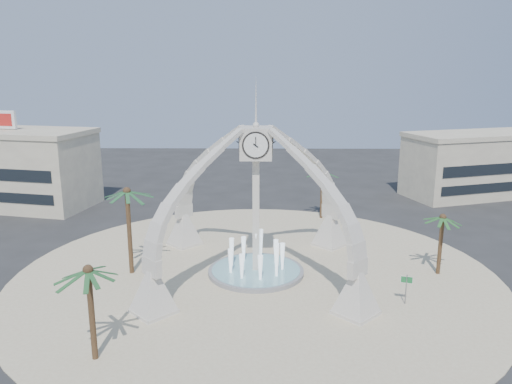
{
  "coord_description": "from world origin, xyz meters",
  "views": [
    {
      "loc": [
        0.57,
        -39.0,
        16.53
      ],
      "look_at": [
        -0.03,
        2.0,
        6.59
      ],
      "focal_mm": 35.0,
      "sensor_mm": 36.0,
      "label": 1
    }
  ],
  "objects_px": {
    "fountain": "(256,271)",
    "palm_north": "(322,172)",
    "clock_tower": "(256,199)",
    "palm_east": "(443,218)",
    "palm_west": "(127,193)",
    "palm_south": "(88,271)",
    "street_sign": "(406,283)"
  },
  "relations": [
    {
      "from": "fountain",
      "to": "palm_east",
      "type": "height_order",
      "value": "palm_east"
    },
    {
      "from": "palm_south",
      "to": "palm_west",
      "type": "bearing_deg",
      "value": 95.13
    },
    {
      "from": "palm_north",
      "to": "palm_south",
      "type": "bearing_deg",
      "value": -119.52
    },
    {
      "from": "clock_tower",
      "to": "palm_north",
      "type": "distance_m",
      "value": 18.03
    },
    {
      "from": "street_sign",
      "to": "palm_south",
      "type": "bearing_deg",
      "value": -144.92
    },
    {
      "from": "palm_south",
      "to": "street_sign",
      "type": "height_order",
      "value": "palm_south"
    },
    {
      "from": "palm_west",
      "to": "street_sign",
      "type": "distance_m",
      "value": 22.72
    },
    {
      "from": "fountain",
      "to": "palm_east",
      "type": "relative_size",
      "value": 1.42
    },
    {
      "from": "clock_tower",
      "to": "street_sign",
      "type": "relative_size",
      "value": 7.73
    },
    {
      "from": "clock_tower",
      "to": "palm_west",
      "type": "height_order",
      "value": "clock_tower"
    },
    {
      "from": "palm_east",
      "to": "street_sign",
      "type": "distance_m",
      "value": 7.84
    },
    {
      "from": "palm_north",
      "to": "street_sign",
      "type": "relative_size",
      "value": 2.66
    },
    {
      "from": "clock_tower",
      "to": "palm_south",
      "type": "distance_m",
      "value": 15.9
    },
    {
      "from": "palm_south",
      "to": "street_sign",
      "type": "bearing_deg",
      "value": 19.98
    },
    {
      "from": "street_sign",
      "to": "palm_north",
      "type": "bearing_deg",
      "value": 114.5
    },
    {
      "from": "clock_tower",
      "to": "fountain",
      "type": "height_order",
      "value": "clock_tower"
    },
    {
      "from": "palm_east",
      "to": "palm_west",
      "type": "xyz_separation_m",
      "value": [
        -25.7,
        -0.16,
        2.07
      ]
    },
    {
      "from": "palm_north",
      "to": "palm_east",
      "type": "bearing_deg",
      "value": -63.98
    },
    {
      "from": "fountain",
      "to": "palm_south",
      "type": "relative_size",
      "value": 1.26
    },
    {
      "from": "fountain",
      "to": "palm_north",
      "type": "height_order",
      "value": "palm_north"
    },
    {
      "from": "palm_east",
      "to": "palm_west",
      "type": "distance_m",
      "value": 25.78
    },
    {
      "from": "fountain",
      "to": "palm_north",
      "type": "distance_m",
      "value": 18.72
    },
    {
      "from": "palm_south",
      "to": "fountain",
      "type": "bearing_deg",
      "value": 54.13
    },
    {
      "from": "palm_west",
      "to": "palm_north",
      "type": "distance_m",
      "value": 24.24
    },
    {
      "from": "clock_tower",
      "to": "palm_north",
      "type": "xyz_separation_m",
      "value": [
        7.3,
        16.45,
        -1.06
      ]
    },
    {
      "from": "clock_tower",
      "to": "palm_east",
      "type": "xyz_separation_m",
      "value": [
        15.24,
        0.18,
        -1.58
      ]
    },
    {
      "from": "palm_south",
      "to": "palm_east",
      "type": "bearing_deg",
      "value": 27.99
    },
    {
      "from": "clock_tower",
      "to": "palm_west",
      "type": "xyz_separation_m",
      "value": [
        -10.46,
        0.02,
        0.49
      ]
    },
    {
      "from": "palm_north",
      "to": "street_sign",
      "type": "height_order",
      "value": "palm_north"
    },
    {
      "from": "fountain",
      "to": "palm_west",
      "type": "xyz_separation_m",
      "value": [
        -10.46,
        0.02,
        6.69
      ]
    },
    {
      "from": "palm_north",
      "to": "palm_south",
      "type": "xyz_separation_m",
      "value": [
        -16.6,
        -29.32,
        0.12
      ]
    },
    {
      "from": "palm_south",
      "to": "street_sign",
      "type": "xyz_separation_m",
      "value": [
        20.24,
        7.36,
        -3.89
      ]
    }
  ]
}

